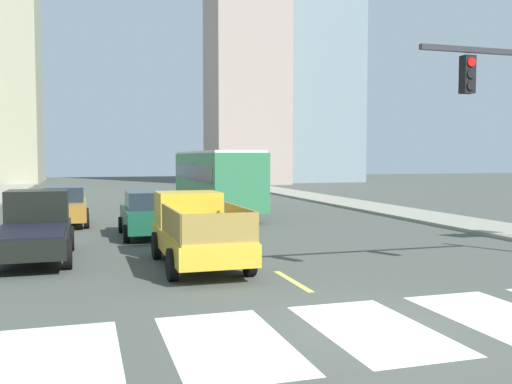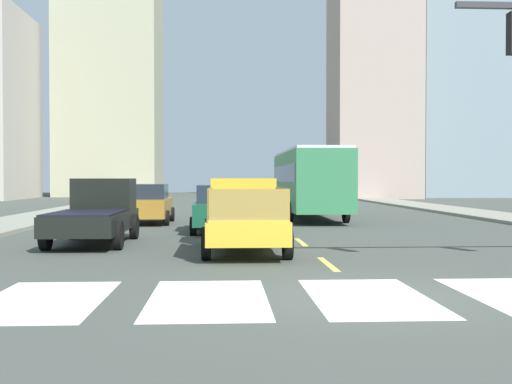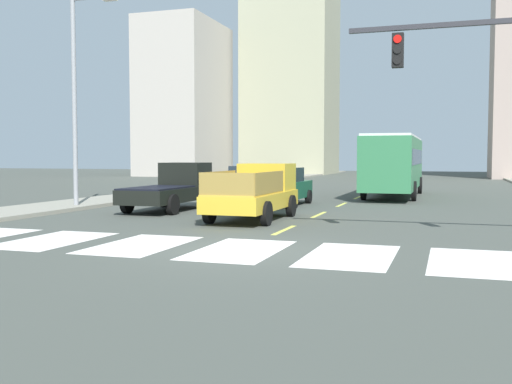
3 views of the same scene
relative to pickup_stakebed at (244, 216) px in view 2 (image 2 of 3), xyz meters
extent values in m
plane|color=#454A43|center=(1.82, -6.87, -0.94)|extent=(160.00, 160.00, 0.00)
cube|color=gray|center=(-9.48, 11.13, -0.86)|extent=(3.14, 110.00, 0.15)
cube|color=white|center=(-3.45, -6.87, -0.93)|extent=(1.92, 3.53, 0.01)
cube|color=white|center=(-0.82, -6.87, -0.93)|extent=(1.92, 3.53, 0.01)
cube|color=white|center=(1.82, -6.87, -0.93)|extent=(1.92, 3.53, 0.01)
cube|color=#D8D454|center=(1.82, -2.87, -0.93)|extent=(0.16, 2.40, 0.01)
cube|color=#D8D454|center=(1.82, 2.13, -0.93)|extent=(0.16, 2.40, 0.01)
cube|color=#D8D454|center=(1.82, 7.13, -0.93)|extent=(0.16, 2.40, 0.01)
cube|color=#D8D454|center=(1.82, 12.13, -0.93)|extent=(0.16, 2.40, 0.01)
cube|color=#D8D454|center=(1.82, 17.13, -0.93)|extent=(0.16, 2.40, 0.01)
cube|color=#D8D454|center=(1.82, 22.13, -0.93)|extent=(0.16, 2.40, 0.01)
cube|color=#D8D454|center=(1.82, 27.13, -0.93)|extent=(0.16, 2.40, 0.01)
cube|color=#D8D454|center=(1.82, 32.13, -0.93)|extent=(0.16, 2.40, 0.01)
cube|color=gold|center=(0.00, -0.44, -0.26)|extent=(1.96, 5.20, 0.56)
cube|color=gold|center=(0.00, 1.26, 0.52)|extent=(1.84, 1.60, 1.00)
cube|color=#19232D|center=(0.00, 1.70, 0.70)|extent=(1.72, 0.08, 0.56)
cube|color=gold|center=(0.00, -1.39, 0.05)|extent=(1.84, 3.30, 0.06)
cylinder|color=black|center=(-0.98, 1.12, -0.54)|extent=(0.22, 0.80, 0.80)
cylinder|color=black|center=(0.98, 1.12, -0.54)|extent=(0.22, 0.80, 0.80)
cylinder|color=black|center=(-0.98, -2.00, -0.54)|extent=(0.22, 0.80, 0.80)
cylinder|color=black|center=(0.98, -2.00, -0.54)|extent=(0.22, 0.80, 0.80)
cube|color=olive|center=(-0.90, -1.39, 0.43)|extent=(0.06, 3.17, 0.70)
cube|color=olive|center=(0.90, -1.39, 0.43)|extent=(0.06, 3.17, 0.70)
cube|color=olive|center=(0.00, -2.97, 0.43)|extent=(1.80, 0.06, 0.70)
cube|color=black|center=(-4.42, 1.84, -0.26)|extent=(1.96, 5.20, 0.56)
cube|color=black|center=(-4.42, 3.54, 0.52)|extent=(1.84, 1.60, 1.00)
cube|color=#19232D|center=(-4.42, 3.98, 0.70)|extent=(1.72, 0.08, 0.56)
cube|color=black|center=(-4.42, 0.89, 0.05)|extent=(1.84, 3.30, 0.06)
cylinder|color=black|center=(-5.40, 3.40, -0.54)|extent=(0.22, 0.80, 0.80)
cylinder|color=black|center=(-3.44, 3.40, -0.54)|extent=(0.22, 0.80, 0.80)
cylinder|color=black|center=(-5.40, 0.28, -0.54)|extent=(0.22, 0.80, 0.80)
cylinder|color=black|center=(-3.44, 0.28, -0.54)|extent=(0.22, 0.80, 0.80)
cube|color=#317649|center=(3.62, 13.42, 0.91)|extent=(2.50, 10.80, 2.70)
cube|color=#19232D|center=(3.62, 13.42, 1.26)|extent=(2.52, 9.94, 0.80)
cube|color=silver|center=(3.62, 13.42, 2.32)|extent=(2.40, 10.37, 0.12)
cylinder|color=black|center=(2.37, 16.76, -0.44)|extent=(0.22, 1.00, 1.00)
cylinder|color=black|center=(4.87, 16.76, -0.44)|extent=(0.22, 1.00, 1.00)
cylinder|color=black|center=(2.37, 10.45, -0.44)|extent=(0.22, 1.00, 1.00)
cylinder|color=black|center=(4.87, 10.45, -0.44)|extent=(0.22, 1.00, 1.00)
cube|color=#A17026|center=(-3.82, 10.50, -0.24)|extent=(1.80, 4.40, 0.76)
cube|color=#1E2833|center=(-3.82, 10.35, 0.46)|extent=(1.58, 2.11, 0.64)
cylinder|color=black|center=(-4.72, 11.87, -0.62)|extent=(0.22, 0.64, 0.64)
cylinder|color=black|center=(-2.92, 11.87, -0.62)|extent=(0.22, 0.64, 0.64)
cylinder|color=black|center=(-4.72, 9.14, -0.62)|extent=(0.22, 0.64, 0.64)
cylinder|color=black|center=(-2.92, 9.14, -0.62)|extent=(0.22, 0.64, 0.64)
cube|color=#164F37|center=(-0.70, 5.97, -0.24)|extent=(1.80, 4.40, 0.76)
cube|color=#1E2833|center=(-0.70, 5.82, 0.46)|extent=(1.58, 2.11, 0.64)
cylinder|color=black|center=(-1.60, 7.34, -0.62)|extent=(0.22, 0.64, 0.64)
cylinder|color=black|center=(0.20, 7.34, -0.62)|extent=(0.22, 0.64, 0.64)
cylinder|color=black|center=(-1.60, 4.61, -0.62)|extent=(0.22, 0.64, 0.64)
cylinder|color=black|center=(0.20, 4.61, -0.62)|extent=(0.22, 0.64, 0.64)
cube|color=#A1A081|center=(-13.26, 55.02, 12.44)|extent=(10.90, 10.33, 26.76)
cube|color=#A59085|center=(14.58, 45.79, 15.14)|extent=(8.22, 7.91, 32.14)
cube|color=gray|center=(24.63, 49.07, 17.04)|extent=(9.53, 7.65, 35.96)
camera|label=1|loc=(-2.98, -15.55, 2.07)|focal=39.57mm
camera|label=2|loc=(-0.58, -17.06, 1.02)|focal=44.11mm
camera|label=3|loc=(6.53, -19.96, 1.28)|focal=41.43mm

